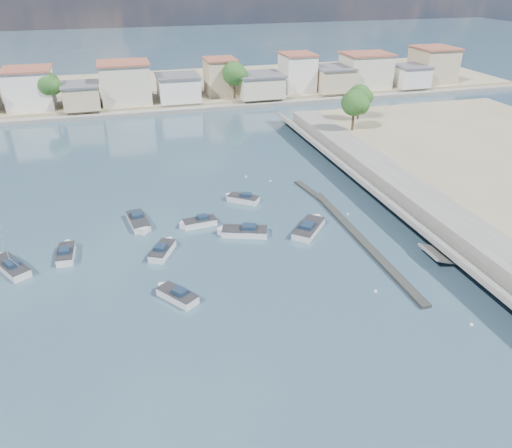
{
  "coord_description": "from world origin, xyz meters",
  "views": [
    {
      "loc": [
        -17.69,
        -33.69,
        27.43
      ],
      "look_at": [
        -3.97,
        14.59,
        1.4
      ],
      "focal_mm": 35.0,
      "sensor_mm": 36.0,
      "label": 1
    }
  ],
  "objects": [
    {
      "name": "motorboat_a",
      "position": [
        -14.47,
        4.77,
        0.38
      ],
      "size": [
        3.7,
        4.27,
        1.48
      ],
      "color": "silver",
      "rests_on": "ground"
    },
    {
      "name": "motorboat_d",
      "position": [
        -9.98,
        18.64,
        0.38
      ],
      "size": [
        4.47,
        2.01,
        1.48
      ],
      "color": "silver",
      "rests_on": "ground"
    },
    {
      "name": "breakwater",
      "position": [
        6.9,
        12.69,
        0.17
      ],
      "size": [
        2.0,
        31.02,
        0.35
      ],
      "color": "black",
      "rests_on": "ground"
    },
    {
      "name": "motorboat_g",
      "position": [
        -16.72,
        20.71,
        0.38
      ],
      "size": [
        2.68,
        5.73,
        1.48
      ],
      "color": "silver",
      "rests_on": "ground"
    },
    {
      "name": "motorboat_f",
      "position": [
        -3.25,
        23.87,
        0.38
      ],
      "size": [
        4.16,
        3.74,
        1.48
      ],
      "color": "silver",
      "rests_on": "ground"
    },
    {
      "name": "motorboat_c",
      "position": [
        -5.46,
        15.04,
        0.38
      ],
      "size": [
        5.78,
        3.59,
        1.48
      ],
      "color": "silver",
      "rests_on": "ground"
    },
    {
      "name": "motorboat_h",
      "position": [
        2.33,
        13.91,
        0.38
      ],
      "size": [
        5.26,
        5.59,
        1.48
      ],
      "color": "silver",
      "rests_on": "ground"
    },
    {
      "name": "seawall_walkway",
      "position": [
        18.5,
        13.0,
        0.9
      ],
      "size": [
        5.0,
        90.0,
        1.8
      ],
      "primitive_type": "cube",
      "color": "slate",
      "rests_on": "ground"
    },
    {
      "name": "far_town",
      "position": [
        10.71,
        76.92,
        4.93
      ],
      "size": [
        113.01,
        12.8,
        8.35
      ],
      "color": "beige",
      "rests_on": "far_shore_land"
    },
    {
      "name": "ground",
      "position": [
        0.0,
        40.0,
        0.0
      ],
      "size": [
        400.0,
        400.0,
        0.0
      ],
      "primitive_type": "plane",
      "color": "#284250",
      "rests_on": "ground"
    },
    {
      "name": "far_shore_quay",
      "position": [
        0.0,
        71.0,
        0.4
      ],
      "size": [
        160.0,
        2.5,
        0.8
      ],
      "primitive_type": "cube",
      "color": "slate",
      "rests_on": "ground"
    },
    {
      "name": "motorboat_b",
      "position": [
        -14.66,
        13.38,
        0.38
      ],
      "size": [
        3.35,
        4.43,
        1.48
      ],
      "color": "silver",
      "rests_on": "ground"
    },
    {
      "name": "sailboat",
      "position": [
        -29.98,
        14.39,
        0.42
      ],
      "size": [
        4.34,
        5.54,
        9.0
      ],
      "color": "silver",
      "rests_on": "ground"
    },
    {
      "name": "motorboat_e",
      "position": [
        -24.63,
        15.55,
        0.38
      ],
      "size": [
        1.8,
        4.63,
        1.48
      ],
      "color": "silver",
      "rests_on": "ground"
    },
    {
      "name": "far_shore_land",
      "position": [
        0.0,
        92.0,
        0.7
      ],
      "size": [
        160.0,
        40.0,
        1.4
      ],
      "primitive_type": "cube",
      "color": "gray",
      "rests_on": "ground"
    },
    {
      "name": "shore_trees",
      "position": [
        8.34,
        68.11,
        6.22
      ],
      "size": [
        74.56,
        38.32,
        7.92
      ],
      "color": "#38281E",
      "rests_on": "ground"
    },
    {
      "name": "mooring_buoys",
      "position": [
        4.33,
        14.23,
        0.05
      ],
      "size": [
        10.29,
        38.32,
        0.33
      ],
      "color": "silver",
      "rests_on": "ground"
    }
  ]
}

